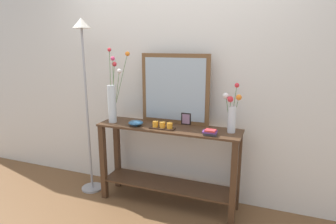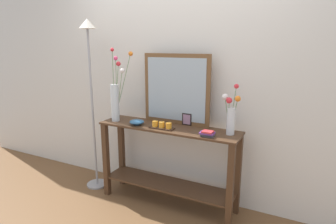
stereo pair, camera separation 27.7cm
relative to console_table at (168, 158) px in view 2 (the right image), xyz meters
name	(u,v)px [view 2 (the right image)]	position (x,y,z in m)	size (l,w,h in m)	color
ground_plane	(168,203)	(0.00, 0.00, -0.51)	(7.00, 6.00, 0.02)	brown
wall_back	(181,72)	(0.00, 0.30, 0.85)	(6.40, 0.08, 2.70)	silver
console_table	(168,158)	(0.00, 0.00, 0.00)	(1.44, 0.36, 0.84)	#472D1C
mirror_leaning	(176,89)	(0.02, 0.15, 0.68)	(0.71, 0.03, 0.71)	brown
tall_vase_left	(116,97)	(-0.59, -0.04, 0.59)	(0.20, 0.20, 0.76)	silver
vase_right	(231,114)	(0.61, 0.04, 0.52)	(0.17, 0.11, 0.46)	silver
candle_tray	(162,126)	(-0.03, -0.08, 0.36)	(0.24, 0.09, 0.07)	#382316
picture_frame_small	(187,119)	(0.14, 0.14, 0.39)	(0.10, 0.01, 0.12)	black
decorative_bowl	(137,122)	(-0.32, -0.08, 0.36)	(0.15, 0.15, 0.05)	#2D5B84
book_stack	(207,134)	(0.45, -0.11, 0.36)	(0.13, 0.10, 0.05)	#424247
floor_lamp	(91,78)	(-0.93, -0.03, 0.77)	(0.24, 0.24, 1.89)	#9E9EA3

